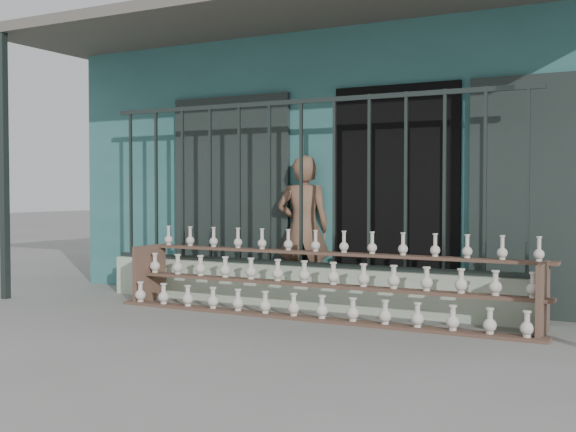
% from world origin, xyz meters
% --- Properties ---
extents(ground, '(60.00, 60.00, 0.00)m').
position_xyz_m(ground, '(0.00, 0.00, 0.00)').
color(ground, slate).
extents(workshop_building, '(7.40, 6.60, 3.21)m').
position_xyz_m(workshop_building, '(0.00, 4.23, 1.62)').
color(workshop_building, '#2F6464').
rests_on(workshop_building, ground).
extents(parapet_wall, '(5.00, 0.20, 0.45)m').
position_xyz_m(parapet_wall, '(0.00, 1.30, 0.23)').
color(parapet_wall, '#B2C3A7').
rests_on(parapet_wall, ground).
extents(security_fence, '(5.00, 0.04, 1.80)m').
position_xyz_m(security_fence, '(-0.00, 1.30, 1.35)').
color(security_fence, '#283330').
rests_on(security_fence, parapet_wall).
extents(shelf_rack, '(4.50, 0.68, 0.85)m').
position_xyz_m(shelf_rack, '(0.40, 0.88, 0.36)').
color(shelf_rack, brown).
rests_on(shelf_rack, ground).
extents(elderly_woman, '(0.71, 0.58, 1.66)m').
position_xyz_m(elderly_woman, '(-0.17, 1.69, 0.83)').
color(elderly_woman, brown).
rests_on(elderly_woman, ground).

